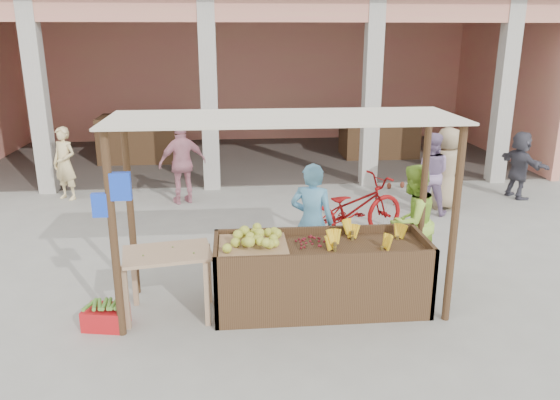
{
  "coord_description": "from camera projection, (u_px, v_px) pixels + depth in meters",
  "views": [
    {
      "loc": [
        -0.55,
        -6.09,
        3.29
      ],
      "look_at": [
        0.1,
        1.2,
        1.04
      ],
      "focal_mm": 35.0,
      "sensor_mm": 36.0,
      "label": 1
    }
  ],
  "objects": [
    {
      "name": "produce_sacks",
      "position": [
        396.0,
        177.0,
        11.99
      ],
      "size": [
        0.71,
        0.44,
        0.54
      ],
      "color": "maroon",
      "rests_on": "ground"
    },
    {
      "name": "vendor_green",
      "position": [
        412.0,
        219.0,
        7.5
      ],
      "size": [
        0.94,
        0.83,
        1.69
      ],
      "primitive_type": "imported",
      "rotation": [
        0.0,
        0.0,
        3.7
      ],
      "color": "#9ED33D",
      "rests_on": "ground"
    },
    {
      "name": "stall_awning",
      "position": [
        279.0,
        152.0,
        6.29
      ],
      "size": [
        4.09,
        1.35,
        2.39
      ],
      "color": "#4B331E",
      "rests_on": "ground"
    },
    {
      "name": "shopper_c",
      "position": [
        447.0,
        164.0,
        10.44
      ],
      "size": [
        0.89,
        0.62,
        1.77
      ],
      "primitive_type": "imported",
      "rotation": [
        0.0,
        0.0,
        3.22
      ],
      "color": "tan",
      "rests_on": "ground"
    },
    {
      "name": "red_crate",
      "position": [
        106.0,
        317.0,
        6.34
      ],
      "size": [
        0.53,
        0.43,
        0.25
      ],
      "primitive_type": "cube",
      "rotation": [
        0.0,
        0.0,
        -0.19
      ],
      "color": "red",
      "rests_on": "ground"
    },
    {
      "name": "banana_heap",
      "position": [
        364.0,
        237.0,
        6.7
      ],
      "size": [
        0.98,
        0.54,
        0.18
      ],
      "primitive_type": null,
      "color": "yellow",
      "rests_on": "fruit_stall"
    },
    {
      "name": "vendor_blue",
      "position": [
        312.0,
        218.0,
        7.43
      ],
      "size": [
        0.78,
        0.68,
        1.76
      ],
      "primitive_type": "imported",
      "rotation": [
        0.0,
        0.0,
        2.79
      ],
      "color": "#5498C0",
      "rests_on": "ground"
    },
    {
      "name": "shopper_f",
      "position": [
        430.0,
        170.0,
        10.16
      ],
      "size": [
        0.94,
        0.72,
        1.7
      ],
      "primitive_type": "imported",
      "rotation": [
        0.0,
        0.0,
        2.81
      ],
      "color": "gray",
      "rests_on": "ground"
    },
    {
      "name": "melon_tray",
      "position": [
        253.0,
        241.0,
        6.56
      ],
      "size": [
        0.82,
        0.71,
        0.21
      ],
      "color": "#9D7651",
      "rests_on": "fruit_stall"
    },
    {
      "name": "fruit_stall",
      "position": [
        321.0,
        277.0,
        6.74
      ],
      "size": [
        2.6,
        0.95,
        0.8
      ],
      "primitive_type": "cube",
      "color": "#4B331E",
      "rests_on": "ground"
    },
    {
      "name": "shopper_d",
      "position": [
        520.0,
        163.0,
        11.19
      ],
      "size": [
        0.85,
        1.45,
        1.47
      ],
      "primitive_type": "imported",
      "rotation": [
        0.0,
        0.0,
        1.8
      ],
      "color": "#474551",
      "rests_on": "ground"
    },
    {
      "name": "motorcycle",
      "position": [
        352.0,
        208.0,
        8.94
      ],
      "size": [
        1.49,
        2.21,
        1.1
      ],
      "primitive_type": "imported",
      "rotation": [
        0.0,
        0.0,
        1.97
      ],
      "color": "maroon",
      "rests_on": "ground"
    },
    {
      "name": "shopper_e",
      "position": [
        65.0,
        162.0,
        11.08
      ],
      "size": [
        0.72,
        0.67,
        1.56
      ],
      "primitive_type": "imported",
      "rotation": [
        0.0,
        0.0,
        -0.51
      ],
      "color": "#EBCE8B",
      "rests_on": "ground"
    },
    {
      "name": "shopper_b",
      "position": [
        182.0,
        161.0,
        10.79
      ],
      "size": [
        1.16,
        0.89,
        1.75
      ],
      "primitive_type": "imported",
      "rotation": [
        0.0,
        0.0,
        3.52
      ],
      "color": "#CB818F",
      "rests_on": "ground"
    },
    {
      "name": "berry_heap",
      "position": [
        311.0,
        240.0,
        6.65
      ],
      "size": [
        0.47,
        0.38,
        0.15
      ],
      "primitive_type": "ellipsoid",
      "color": "maroon",
      "rests_on": "fruit_stall"
    },
    {
      "name": "side_table",
      "position": [
        168.0,
        263.0,
        6.46
      ],
      "size": [
        1.12,
        0.84,
        0.83
      ],
      "rotation": [
        0.0,
        0.0,
        0.17
      ],
      "color": "tan",
      "rests_on": "ground"
    },
    {
      "name": "market_building",
      "position": [
        252.0,
        56.0,
        14.53
      ],
      "size": [
        14.4,
        6.4,
        4.2
      ],
      "color": "tan",
      "rests_on": "ground"
    },
    {
      "name": "plantain_bundle",
      "position": [
        105.0,
        305.0,
        6.3
      ],
      "size": [
        0.37,
        0.26,
        0.07
      ],
      "primitive_type": null,
      "color": "#558932",
      "rests_on": "red_crate"
    },
    {
      "name": "papaya_pile",
      "position": [
        167.0,
        243.0,
        6.39
      ],
      "size": [
        0.74,
        0.42,
        0.21
      ],
      "primitive_type": null,
      "color": "#50882C",
      "rests_on": "side_table"
    },
    {
      "name": "ground",
      "position": [
        280.0,
        308.0,
        6.82
      ],
      "size": [
        60.0,
        60.0,
        0.0
      ],
      "primitive_type": "plane",
      "color": "gray",
      "rests_on": "ground"
    }
  ]
}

